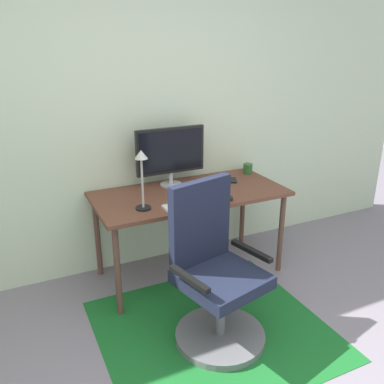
% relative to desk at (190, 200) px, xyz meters
% --- Properties ---
extents(wall_back, '(6.00, 0.10, 2.60)m').
position_rel_desk_xyz_m(wall_back, '(-0.44, 0.43, 0.64)').
color(wall_back, silver).
rests_on(wall_back, ground).
extents(area_rug, '(1.48, 1.36, 0.01)m').
position_rel_desk_xyz_m(area_rug, '(-0.18, -0.74, -0.65)').
color(area_rug, '#186326').
rests_on(area_rug, ground).
extents(desk, '(1.50, 0.71, 0.72)m').
position_rel_desk_xyz_m(desk, '(0.00, 0.00, 0.00)').
color(desk, brown).
rests_on(desk, ground).
extents(monitor, '(0.58, 0.18, 0.48)m').
position_rel_desk_xyz_m(monitor, '(-0.07, 0.22, 0.34)').
color(monitor, '#B2B2B7').
rests_on(monitor, desk).
extents(keyboard, '(0.43, 0.13, 0.02)m').
position_rel_desk_xyz_m(keyboard, '(-0.10, -0.26, 0.08)').
color(keyboard, white).
rests_on(keyboard, desk).
extents(computer_mouse, '(0.06, 0.10, 0.03)m').
position_rel_desk_xyz_m(computer_mouse, '(0.19, -0.26, 0.08)').
color(computer_mouse, black).
rests_on(computer_mouse, desk).
extents(coffee_cup, '(0.08, 0.08, 0.09)m').
position_rel_desk_xyz_m(coffee_cup, '(0.67, 0.21, 0.11)').
color(coffee_cup, '#285F29').
rests_on(coffee_cup, desk).
extents(cell_phone, '(0.12, 0.16, 0.01)m').
position_rel_desk_xyz_m(cell_phone, '(0.44, 0.09, 0.07)').
color(cell_phone, black).
rests_on(cell_phone, desk).
extents(desk_lamp, '(0.11, 0.11, 0.43)m').
position_rel_desk_xyz_m(desk_lamp, '(-0.44, -0.17, 0.35)').
color(desk_lamp, black).
rests_on(desk_lamp, desk).
extents(office_chair, '(0.62, 0.59, 1.05)m').
position_rel_desk_xyz_m(office_chair, '(-0.19, -0.78, -0.26)').
color(office_chair, slate).
rests_on(office_chair, ground).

